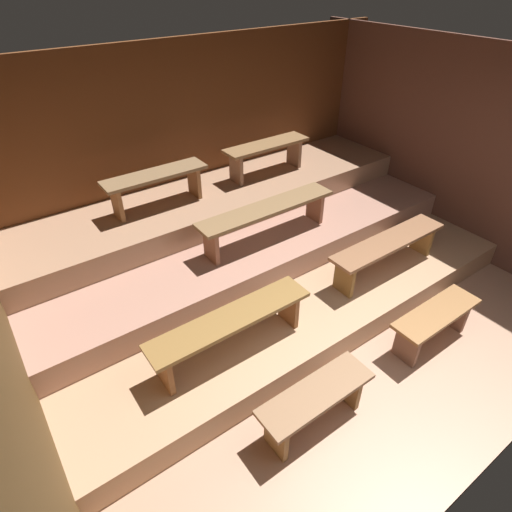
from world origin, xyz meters
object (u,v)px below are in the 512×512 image
object	(u,v)px
bench_upper_left	(156,181)
bench_middle_center	(267,213)
bench_floor_left	(315,400)
bench_upper_right	(266,151)
bench_lower_left	(231,324)
bench_lower_right	(388,247)
bench_floor_right	(435,320)

from	to	relation	value
bench_upper_left	bench_middle_center	bearing A→B (deg)	-47.07
bench_floor_left	bench_upper_right	bearing A→B (deg)	60.42
bench_lower_left	bench_upper_left	bearing A→B (deg)	82.35
bench_lower_right	bench_upper_left	size ratio (longest dim) A/B	1.30
bench_floor_left	bench_lower_left	world-z (taller)	bench_lower_left
bench_middle_center	bench_upper_left	size ratio (longest dim) A/B	1.43
bench_upper_left	bench_upper_right	world-z (taller)	same
bench_floor_left	bench_upper_left	distance (m)	3.02
bench_middle_center	bench_upper_right	size ratio (longest dim) A/B	1.43
bench_floor_right	bench_upper_right	bearing A→B (deg)	90.31
bench_lower_right	bench_upper_right	bearing A→B (deg)	97.65
bench_lower_right	bench_floor_right	bearing A→B (deg)	-105.75
bench_middle_center	bench_upper_left	xyz separation A→B (m)	(-0.90, 0.97, 0.28)
bench_lower_right	bench_upper_right	world-z (taller)	bench_upper_right
bench_lower_left	bench_middle_center	xyz separation A→B (m)	(1.17, 1.02, 0.30)
bench_lower_right	bench_middle_center	world-z (taller)	bench_middle_center
bench_floor_left	bench_lower_right	bearing A→B (deg)	25.12
bench_lower_left	bench_upper_left	size ratio (longest dim) A/B	1.30
bench_lower_right	bench_upper_left	world-z (taller)	bench_upper_left
bench_lower_left	bench_upper_right	size ratio (longest dim) A/B	1.30
bench_floor_right	bench_upper_left	xyz separation A→B (m)	(-1.64, 2.88, 0.90)
bench_lower_right	bench_middle_center	size ratio (longest dim) A/B	0.91
bench_floor_left	bench_lower_left	size ratio (longest dim) A/B	0.66
bench_floor_right	bench_upper_left	size ratio (longest dim) A/B	0.87
bench_middle_center	bench_floor_left	bearing A→B (deg)	-115.69
bench_lower_left	bench_lower_right	bearing A→B (deg)	0.00
bench_lower_left	bench_upper_right	world-z (taller)	bench_upper_right
bench_floor_right	bench_lower_right	xyz separation A→B (m)	(0.25, 0.89, 0.32)
bench_upper_right	bench_middle_center	bearing A→B (deg)	-126.44
bench_floor_left	bench_upper_left	bearing A→B (deg)	89.69
bench_floor_right	bench_middle_center	distance (m)	2.14
bench_floor_left	bench_middle_center	bearing A→B (deg)	64.31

